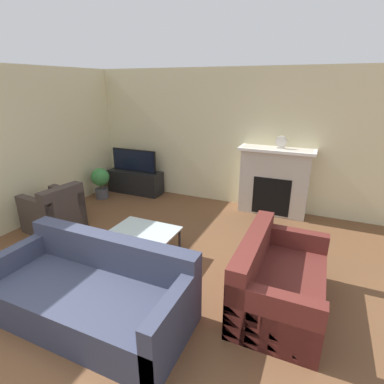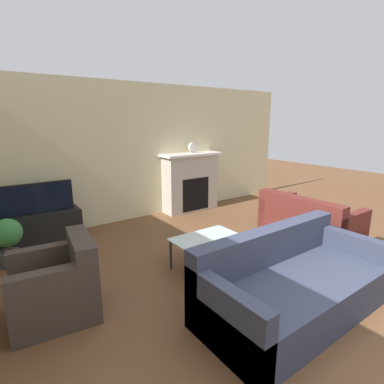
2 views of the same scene
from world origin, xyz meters
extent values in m
plane|color=brown|center=(0.00, 0.00, 0.00)|extent=(20.00, 20.00, 0.00)
cube|color=beige|center=(0.00, 4.60, 1.35)|extent=(8.23, 0.06, 2.70)
cube|color=#BCB2A3|center=(1.34, 4.38, 0.64)|extent=(1.25, 0.40, 1.28)
cube|color=black|center=(1.34, 4.17, 0.40)|extent=(0.69, 0.01, 0.72)
cube|color=white|center=(1.34, 4.35, 1.26)|extent=(1.37, 0.46, 0.05)
cube|color=black|center=(-1.76, 4.28, 0.26)|extent=(1.26, 0.43, 0.51)
cube|color=black|center=(-1.76, 4.28, 0.76)|extent=(1.10, 0.05, 0.50)
cube|color=black|center=(-1.76, 4.25, 0.76)|extent=(1.06, 0.01, 0.46)
cube|color=#33384C|center=(0.07, 0.70, 0.21)|extent=(2.15, 0.99, 0.42)
cube|color=#33384C|center=(0.07, 1.09, 0.62)|extent=(2.15, 0.20, 0.40)
cube|color=#33384C|center=(-0.93, 0.70, 0.33)|extent=(0.14, 0.99, 0.66)
cube|color=#33384C|center=(1.07, 0.70, 0.33)|extent=(0.14, 0.99, 0.66)
cube|color=#5B231E|center=(1.89, 1.74, 0.21)|extent=(0.89, 1.47, 0.42)
cube|color=#5B231E|center=(1.54, 1.74, 0.62)|extent=(0.20, 1.47, 0.40)
cube|color=#5B231E|center=(1.89, 1.07, 0.33)|extent=(0.89, 0.14, 0.66)
cube|color=#5B231E|center=(1.89, 2.40, 0.33)|extent=(0.89, 0.14, 0.66)
cube|color=#3D332D|center=(-1.99, 2.12, 0.21)|extent=(0.88, 0.84, 0.42)
cube|color=#3D332D|center=(-1.69, 2.08, 0.62)|extent=(0.29, 0.77, 0.40)
cube|color=#3D332D|center=(-1.95, 2.42, 0.33)|extent=(0.81, 0.24, 0.66)
cube|color=#3D332D|center=(-2.03, 1.82, 0.33)|extent=(0.81, 0.24, 0.66)
cylinder|color=#333338|center=(-0.49, 1.62, 0.21)|extent=(0.04, 0.04, 0.41)
cylinder|color=#333338|center=(0.35, 1.62, 0.21)|extent=(0.04, 0.04, 0.41)
cylinder|color=#333338|center=(-0.49, 2.27, 0.21)|extent=(0.04, 0.04, 0.41)
cylinder|color=#333338|center=(0.35, 2.27, 0.21)|extent=(0.04, 0.04, 0.41)
cube|color=silver|center=(-0.07, 1.95, 0.42)|extent=(0.93, 0.73, 0.02)
cylinder|color=#47474C|center=(-2.25, 3.67, 0.10)|extent=(0.29, 0.29, 0.21)
cylinder|color=#4C3823|center=(-2.25, 3.67, 0.27)|extent=(0.03, 0.03, 0.12)
sphere|color=#387F3D|center=(-2.25, 3.67, 0.48)|extent=(0.39, 0.39, 0.39)
cube|color=beige|center=(1.40, 4.38, 1.30)|extent=(0.14, 0.07, 0.03)
cylinder|color=beige|center=(1.40, 4.38, 1.41)|extent=(0.20, 0.07, 0.20)
cylinder|color=white|center=(1.40, 4.34, 1.41)|extent=(0.16, 0.00, 0.16)
camera|label=1|loc=(2.10, -1.22, 2.40)|focal=28.00mm
camera|label=2|loc=(-2.44, -0.93, 1.98)|focal=28.00mm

